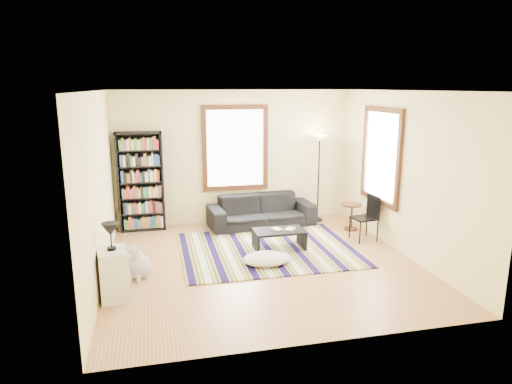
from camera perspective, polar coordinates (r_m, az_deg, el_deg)
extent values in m
cube|color=tan|center=(7.69, 0.84, -9.21)|extent=(5.00, 5.00, 0.10)
cube|color=white|center=(7.11, 0.92, 12.95)|extent=(5.00, 5.00, 0.10)
cube|color=#F7EDA6|center=(9.72, -2.69, 4.39)|extent=(5.00, 0.10, 2.80)
cube|color=#F7EDA6|center=(4.90, 7.97, -4.45)|extent=(5.00, 0.10, 2.80)
cube|color=#F7EDA6|center=(7.12, -19.50, 0.43)|extent=(0.10, 5.00, 2.80)
cube|color=#F7EDA6|center=(8.24, 18.39, 2.16)|extent=(0.10, 5.00, 2.80)
cube|color=white|center=(9.61, -2.62, 5.50)|extent=(1.20, 0.06, 1.60)
cube|color=white|center=(8.85, 15.39, 4.39)|extent=(0.06, 1.20, 1.60)
cube|color=#140C40|center=(8.26, 1.50, -7.16)|extent=(3.09, 2.47, 0.02)
imported|color=black|center=(9.56, 0.66, -2.36)|extent=(1.04, 2.26, 0.64)
cube|color=black|center=(9.42, -14.20, 1.25)|extent=(0.90, 0.30, 2.00)
cube|color=black|center=(8.24, 2.89, -5.96)|extent=(1.02, 0.78, 0.36)
imported|color=beige|center=(8.16, 2.22, -4.75)|extent=(0.24, 0.21, 0.02)
imported|color=beige|center=(8.27, 3.81, -4.54)|extent=(0.25, 0.25, 0.02)
ellipsoid|color=beige|center=(7.58, 1.29, -8.34)|extent=(0.89, 0.74, 0.19)
cylinder|color=#472711|center=(9.51, 11.86, -3.05)|extent=(0.47, 0.47, 0.54)
cube|color=black|center=(8.88, 13.35, -3.20)|extent=(0.47, 0.45, 0.86)
cube|color=silver|center=(6.66, -17.37, -9.75)|extent=(0.45, 0.55, 0.70)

